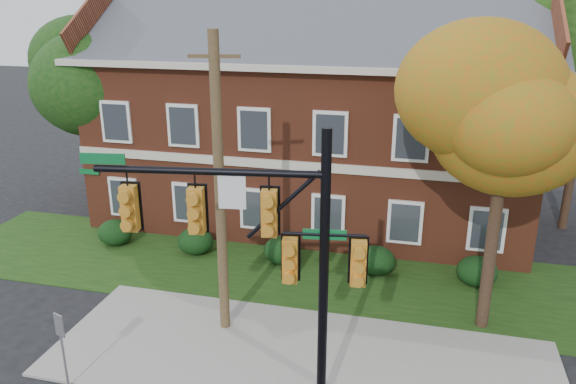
% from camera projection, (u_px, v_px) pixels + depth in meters
% --- Properties ---
extents(ground, '(120.00, 120.00, 0.00)m').
position_uv_depth(ground, '(292.00, 382.00, 14.65)').
color(ground, black).
rests_on(ground, ground).
extents(sidewalk, '(14.00, 5.00, 0.08)m').
position_uv_depth(sidewalk, '(300.00, 358.00, 15.56)').
color(sidewalk, gray).
rests_on(sidewalk, ground).
extents(grass_strip, '(30.00, 6.00, 0.04)m').
position_uv_depth(grass_strip, '(331.00, 277.00, 20.14)').
color(grass_strip, '#193811').
rests_on(grass_strip, ground).
extents(apartment_building, '(18.80, 8.80, 9.74)m').
position_uv_depth(apartment_building, '(312.00, 107.00, 24.43)').
color(apartment_building, brown).
rests_on(apartment_building, ground).
extents(hedge_far_left, '(1.40, 1.26, 1.05)m').
position_uv_depth(hedge_far_left, '(115.00, 232.00, 22.68)').
color(hedge_far_left, black).
rests_on(hedge_far_left, ground).
extents(hedge_left, '(1.40, 1.26, 1.05)m').
position_uv_depth(hedge_left, '(196.00, 241.00, 21.88)').
color(hedge_left, black).
rests_on(hedge_left, ground).
extents(hedge_center, '(1.40, 1.26, 1.05)m').
position_uv_depth(hedge_center, '(282.00, 250.00, 21.08)').
color(hedge_center, black).
rests_on(hedge_center, ground).
extents(hedge_right, '(1.40, 1.26, 1.05)m').
position_uv_depth(hedge_right, '(376.00, 260.00, 20.28)').
color(hedge_right, black).
rests_on(hedge_right, ground).
extents(hedge_far_right, '(1.40, 1.26, 1.05)m').
position_uv_depth(hedge_far_right, '(477.00, 271.00, 19.47)').
color(hedge_far_right, black).
rests_on(hedge_far_right, ground).
extents(tree_near_right, '(4.50, 4.25, 8.58)m').
position_uv_depth(tree_near_right, '(519.00, 111.00, 14.81)').
color(tree_near_right, black).
rests_on(tree_near_right, ground).
extents(tree_left_rear, '(5.40, 5.10, 8.88)m').
position_uv_depth(tree_left_rear, '(95.00, 65.00, 25.09)').
color(tree_left_rear, black).
rests_on(tree_left_rear, ground).
extents(tree_far_rear, '(6.84, 6.46, 11.52)m').
position_uv_depth(tree_far_rear, '(367.00, 11.00, 30.05)').
color(tree_far_rear, black).
rests_on(tree_far_rear, ground).
extents(traffic_signal, '(6.24, 1.11, 7.01)m').
position_uv_depth(traffic_signal, '(267.00, 245.00, 12.34)').
color(traffic_signal, gray).
rests_on(traffic_signal, ground).
extents(utility_pole, '(1.36, 0.36, 8.77)m').
position_uv_depth(utility_pole, '(220.00, 190.00, 15.62)').
color(utility_pole, '#4C3923').
rests_on(utility_pole, ground).
extents(sign_post, '(0.31, 0.14, 2.19)m').
position_uv_depth(sign_post, '(61.00, 339.00, 13.92)').
color(sign_post, slate).
rests_on(sign_post, ground).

